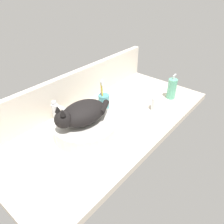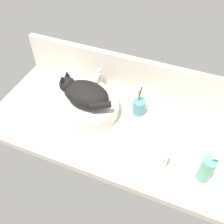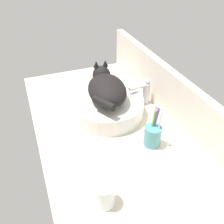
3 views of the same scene
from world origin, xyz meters
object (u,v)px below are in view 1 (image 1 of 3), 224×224
(water_glass, at_px, (157,104))
(sink_basin, at_px, (85,127))
(cat, at_px, (81,113))
(faucet, at_px, (56,110))
(soap_dispenser, at_px, (172,89))
(toothbrush_cup, at_px, (104,100))

(water_glass, bearing_deg, sink_basin, 158.87)
(sink_basin, relative_size, water_glass, 3.98)
(cat, distance_m, water_glass, 0.51)
(sink_basin, relative_size, cat, 1.07)
(faucet, bearing_deg, soap_dispenser, -29.36)
(sink_basin, relative_size, faucet, 2.52)
(soap_dispenser, relative_size, water_glass, 2.00)
(water_glass, bearing_deg, faucet, 141.37)
(faucet, xyz_separation_m, soap_dispenser, (0.67, -0.38, -0.00))
(toothbrush_cup, bearing_deg, sink_basin, -159.38)
(soap_dispenser, bearing_deg, toothbrush_cup, 144.93)
(sink_basin, distance_m, cat, 0.10)
(cat, bearing_deg, soap_dispenser, -14.73)
(sink_basin, bearing_deg, water_glass, -21.13)
(cat, height_order, soap_dispenser, cat)
(sink_basin, height_order, soap_dispenser, soap_dispenser)
(soap_dispenser, bearing_deg, water_glass, -179.65)
(sink_basin, distance_m, water_glass, 0.49)
(sink_basin, relative_size, toothbrush_cup, 1.83)
(faucet, bearing_deg, sink_basin, -83.71)
(cat, relative_size, toothbrush_cup, 1.71)
(cat, xyz_separation_m, water_glass, (0.47, -0.18, -0.10))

